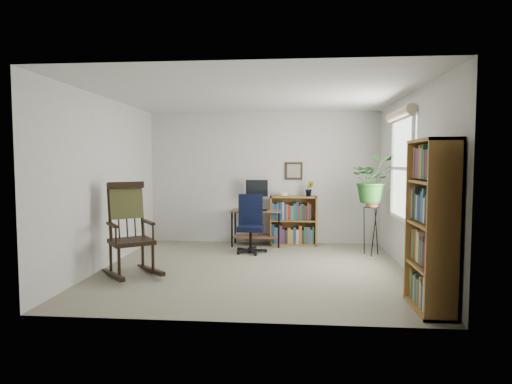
# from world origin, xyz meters

# --- Properties ---
(floor) EXTENTS (4.20, 4.00, 0.00)m
(floor) POSITION_xyz_m (0.00, 0.00, 0.00)
(floor) COLOR gray
(floor) RESTS_ON ground
(ceiling) EXTENTS (4.20, 4.00, 0.00)m
(ceiling) POSITION_xyz_m (0.00, 0.00, 2.40)
(ceiling) COLOR silver
(ceiling) RESTS_ON ground
(wall_back) EXTENTS (4.20, 0.00, 2.40)m
(wall_back) POSITION_xyz_m (0.00, 2.00, 1.20)
(wall_back) COLOR silver
(wall_back) RESTS_ON ground
(wall_front) EXTENTS (4.20, 0.00, 2.40)m
(wall_front) POSITION_xyz_m (0.00, -2.00, 1.20)
(wall_front) COLOR silver
(wall_front) RESTS_ON ground
(wall_left) EXTENTS (0.00, 4.00, 2.40)m
(wall_left) POSITION_xyz_m (-2.10, 0.00, 1.20)
(wall_left) COLOR silver
(wall_left) RESTS_ON ground
(wall_right) EXTENTS (0.00, 4.00, 2.40)m
(wall_right) POSITION_xyz_m (2.10, 0.00, 1.20)
(wall_right) COLOR silver
(wall_right) RESTS_ON ground
(window) EXTENTS (0.12, 1.20, 1.50)m
(window) POSITION_xyz_m (2.06, 0.30, 1.40)
(window) COLOR white
(window) RESTS_ON wall_right
(desk) EXTENTS (0.89, 0.49, 0.64)m
(desk) POSITION_xyz_m (-0.11, 1.70, 0.32)
(desk) COLOR brown
(desk) RESTS_ON floor
(monitor) EXTENTS (0.46, 0.16, 0.56)m
(monitor) POSITION_xyz_m (-0.11, 1.84, 0.92)
(monitor) COLOR silver
(monitor) RESTS_ON desk
(keyboard) EXTENTS (0.40, 0.15, 0.02)m
(keyboard) POSITION_xyz_m (-0.11, 1.58, 0.65)
(keyboard) COLOR black
(keyboard) RESTS_ON desk
(office_chair) EXTENTS (0.58, 0.58, 0.97)m
(office_chair) POSITION_xyz_m (-0.14, 1.06, 0.49)
(office_chair) COLOR black
(office_chair) RESTS_ON floor
(rocking_chair) EXTENTS (1.16, 1.25, 1.25)m
(rocking_chair) POSITION_xyz_m (-1.56, -0.48, 0.62)
(rocking_chair) COLOR black
(rocking_chair) RESTS_ON floor
(low_bookshelf) EXTENTS (0.83, 0.28, 0.88)m
(low_bookshelf) POSITION_xyz_m (0.56, 1.82, 0.44)
(low_bookshelf) COLOR olive
(low_bookshelf) RESTS_ON floor
(tall_bookshelf) EXTENTS (0.32, 0.75, 1.72)m
(tall_bookshelf) POSITION_xyz_m (1.92, -1.49, 0.86)
(tall_bookshelf) COLOR olive
(tall_bookshelf) RESTS_ON floor
(plant_stand) EXTENTS (0.29, 0.29, 0.91)m
(plant_stand) POSITION_xyz_m (1.80, 1.05, 0.45)
(plant_stand) COLOR black
(plant_stand) RESTS_ON floor
(spider_plant) EXTENTS (1.69, 1.88, 1.47)m
(spider_plant) POSITION_xyz_m (1.80, 1.05, 1.57)
(spider_plant) COLOR #245C20
(spider_plant) RESTS_ON plant_stand
(potted_plant_small) EXTENTS (0.13, 0.24, 0.11)m
(potted_plant_small) POSITION_xyz_m (0.84, 1.83, 0.93)
(potted_plant_small) COLOR #245C20
(potted_plant_small) RESTS_ON low_bookshelf
(framed_picture) EXTENTS (0.32, 0.04, 0.32)m
(framed_picture) POSITION_xyz_m (0.56, 1.97, 1.33)
(framed_picture) COLOR black
(framed_picture) RESTS_ON wall_back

